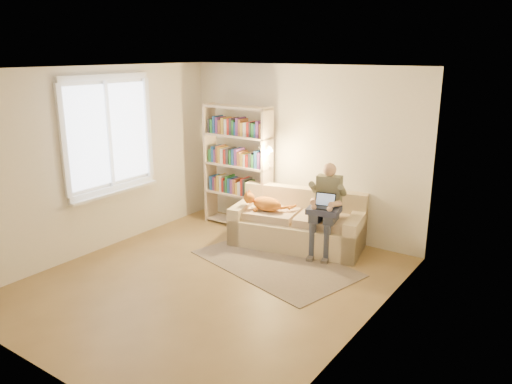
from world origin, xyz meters
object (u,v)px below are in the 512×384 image
Objects in this scene: sofa at (298,226)px; person at (326,204)px; cat at (266,203)px; laptop at (320,203)px; bookshelf at (238,161)px.

sofa is 1.57× the size of person.
cat is (-0.90, -0.17, -0.11)m from person.
sofa is 0.66m from laptop.
sofa is at bearing 147.55° from laptop.
cat is at bearing 171.70° from laptop.
bookshelf is (-1.72, 0.24, 0.35)m from person.
bookshelf is at bearing 159.93° from person.
laptop is (-0.04, -0.11, 0.02)m from person.
laptop reaches higher than cat.
cat is (-0.43, -0.22, 0.33)m from sofa.
laptop is 1.75m from bookshelf.
person is 1.78m from bookshelf.
cat is at bearing -27.34° from bookshelf.
sofa is at bearing 161.99° from person.
person is at bearing -1.55° from cat.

